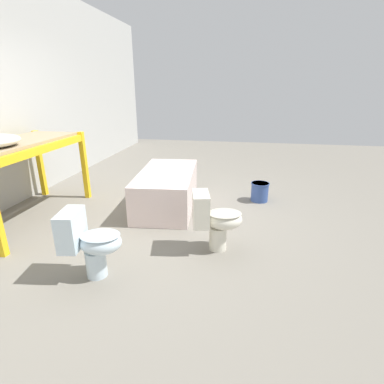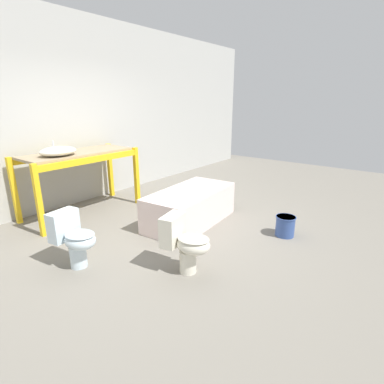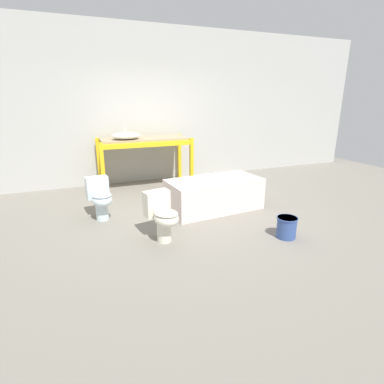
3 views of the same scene
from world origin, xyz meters
TOP-DOWN VIEW (x-y plane):
  - ground_plane at (0.00, 0.00)m, footprint 12.00×12.00m
  - warehouse_wall_rear at (0.00, 2.14)m, footprint 10.80×0.08m
  - shelving_rack at (-0.26, 1.58)m, footprint 1.81×0.81m
  - sink_basin at (-0.62, 1.49)m, footprint 0.53×0.43m
  - bathtub_main at (0.49, -0.10)m, footprint 1.58×0.87m
  - toilet_near at (-0.62, -0.91)m, footprint 0.41×0.57m
  - toilet_far at (-1.29, 0.13)m, footprint 0.39×0.56m
  - bucket_white at (0.92, -1.43)m, footprint 0.27×0.27m

SIDE VIEW (x-z plane):
  - ground_plane at x=0.00m, z-range 0.00..0.00m
  - bucket_white at x=0.92m, z-range 0.01..0.29m
  - bathtub_main at x=0.49m, z-range 0.04..0.55m
  - toilet_near at x=-0.62m, z-range 0.04..0.67m
  - toilet_far at x=-1.29m, z-range 0.04..0.67m
  - shelving_rack at x=-0.26m, z-range 0.35..1.37m
  - sink_basin at x=-0.62m, z-range 0.98..1.19m
  - warehouse_wall_rear at x=0.00m, z-range 0.00..3.20m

